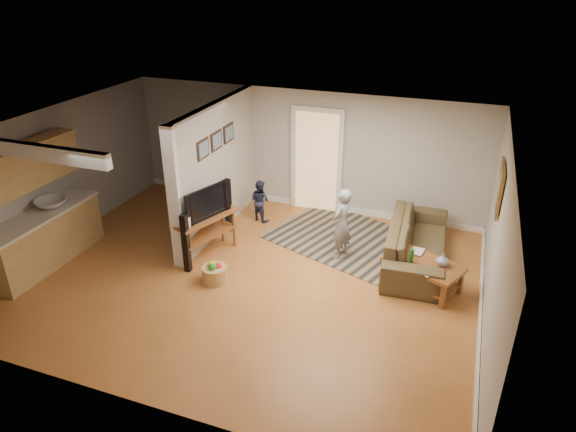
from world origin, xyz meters
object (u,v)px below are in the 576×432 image
(tv_console, at_px, (205,220))
(speaker_right, at_px, (228,205))
(sofa, at_px, (415,261))
(toddler, at_px, (260,220))
(toy_basket, at_px, (215,273))
(speaker_left, at_px, (186,243))
(child, at_px, (340,256))
(coffee_table, at_px, (424,268))

(tv_console, relative_size, speaker_right, 1.23)
(sofa, xyz_separation_m, toddler, (-3.20, 0.57, 0.00))
(toy_basket, bearing_deg, speaker_left, 166.63)
(sofa, bearing_deg, child, 99.12)
(coffee_table, height_order, toy_basket, coffee_table)
(coffee_table, height_order, toddler, coffee_table)
(sofa, xyz_separation_m, speaker_right, (-3.60, -0.06, 0.54))
(tv_console, distance_m, toy_basket, 1.05)
(sofa, height_order, coffee_table, coffee_table)
(speaker_left, bearing_deg, child, 27.44)
(sofa, xyz_separation_m, tv_console, (-3.54, -1.07, 0.71))
(sofa, relative_size, speaker_right, 2.32)
(coffee_table, bearing_deg, toy_basket, -162.87)
(speaker_right, relative_size, toy_basket, 2.58)
(speaker_right, distance_m, toddler, 0.92)
(speaker_left, relative_size, speaker_right, 0.99)
(coffee_table, bearing_deg, sofa, 105.30)
(tv_console, relative_size, speaker_left, 1.24)
(sofa, distance_m, toddler, 3.25)
(tv_console, bearing_deg, toy_basket, -34.83)
(coffee_table, relative_size, speaker_right, 1.27)
(speaker_left, bearing_deg, toddler, 76.61)
(speaker_right, height_order, toddler, speaker_right)
(child, bearing_deg, sofa, 119.53)
(sofa, bearing_deg, speaker_right, 87.41)
(coffee_table, distance_m, toy_basket, 3.39)
(tv_console, distance_m, toddler, 1.81)
(toy_basket, bearing_deg, child, 41.11)
(speaker_left, relative_size, child, 0.82)
(speaker_right, bearing_deg, speaker_left, -84.96)
(coffee_table, relative_size, toddler, 1.58)
(child, relative_size, toddler, 1.51)
(sofa, height_order, tv_console, tv_console)
(speaker_left, relative_size, toddler, 1.23)
(speaker_left, distance_m, toy_basket, 0.71)
(tv_console, xyz_separation_m, toddler, (0.34, 1.64, -0.71))
(sofa, height_order, toy_basket, toy_basket)
(sofa, xyz_separation_m, toy_basket, (-3.02, -1.80, 0.15))
(toy_basket, bearing_deg, speaker_right, 108.55)
(sofa, distance_m, tv_console, 3.76)
(sofa, relative_size, speaker_left, 2.34)
(coffee_table, relative_size, tv_console, 1.03)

